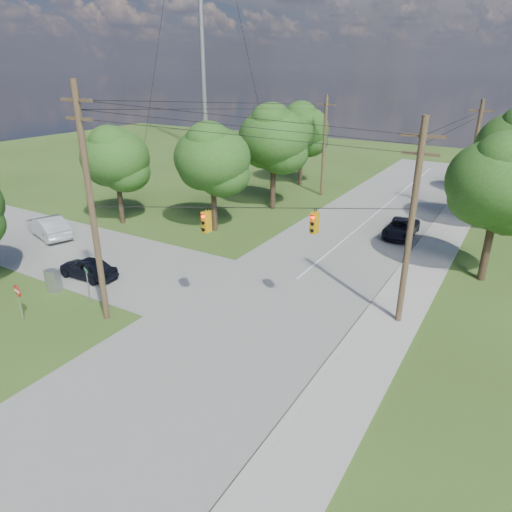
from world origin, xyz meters
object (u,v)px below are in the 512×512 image
Objects in this scene: car_cross_dark at (88,268)px; car_main_north at (401,228)px; control_cabinet at (53,281)px; pole_north_w at (324,146)px; pole_ne at (411,224)px; do_not_enter_sign at (18,294)px; pole_sw at (91,206)px; car_cross_silver at (48,226)px; pole_north_e at (473,159)px.

car_main_north is (14.94, 18.10, -0.03)m from car_cross_dark.
car_main_north is at bearing 43.70° from control_cabinet.
pole_north_w is at bearing 168.27° from car_cross_dark.
do_not_enter_sign is (-17.18, -10.03, -3.95)m from pole_ne.
pole_ne is at bearing -57.71° from pole_north_w.
pole_ne is 20.28m from do_not_enter_sign.
pole_sw is 5.86× the size of do_not_enter_sign.
do_not_enter_sign is (-3.68, -2.43, -4.71)m from pole_sw.
car_main_north is 27.22m from do_not_enter_sign.
pole_north_w is 26.94m from car_cross_silver.
pole_north_e is 35.88m from car_cross_silver.
pole_north_e is 36.53m from do_not_enter_sign.
car_cross_dark is 2.93× the size of control_cabinet.
pole_north_e is at bearing 0.00° from pole_north_w.
pole_sw is at bearing 81.58° from car_cross_silver.
pole_north_e is 32.67m from car_cross_dark.
pole_sw is 7.56m from control_cabinet.
car_cross_dark is 9.51m from car_cross_silver.
car_main_north is 3.45× the size of control_cabinet.
pole_sw is at bearing 56.62° from car_cross_dark.
pole_ne is (13.50, 7.60, -0.76)m from pole_sw.
car_cross_dark is 2.34m from control_cabinet.
pole_north_e is (13.50, 29.60, -1.10)m from pole_sw.
pole_sw is at bearing -16.30° from control_cabinet.
pole_north_e is at bearing 147.50° from car_cross_silver.
car_cross_silver is at bearing -114.53° from car_cross_dark.
do_not_enter_sign is at bearing 9.97° from car_cross_dark.
pole_ne is at bearing 102.03° from car_cross_dark.
pole_north_w is 2.10× the size of car_main_north.
pole_sw is 1.20× the size of pole_north_e.
pole_north_w reaches higher than car_main_north.
do_not_enter_sign is at bearing -149.71° from pole_ne.
do_not_enter_sign reaches higher than control_cabinet.
pole_north_e is 2.10× the size of car_main_north.
pole_north_e reaches higher than control_cabinet.
pole_north_w is 7.24× the size of control_cabinet.
car_cross_dark is 1.98× the size of do_not_enter_sign.
pole_north_e reaches higher than car_cross_silver.
pole_sw is 1.14× the size of pole_ne.
car_main_north is at bearing -39.25° from pole_north_w.
pole_ne reaches higher than car_cross_dark.
car_main_north is at bearing 68.92° from do_not_enter_sign.
pole_ne is at bearing 29.38° from pole_sw.
pole_ne is 1.05× the size of pole_north_e.
pole_north_e is at bearing 66.67° from car_main_north.
pole_sw is 15.51m from pole_ne.
pole_north_e is 1.00× the size of pole_north_w.
control_cabinet is (-5.11, 0.60, -5.54)m from pole_sw.
car_main_north is (-3.40, 13.42, -4.78)m from pole_ne.
pole_north_w is at bearing 93.51° from do_not_enter_sign.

